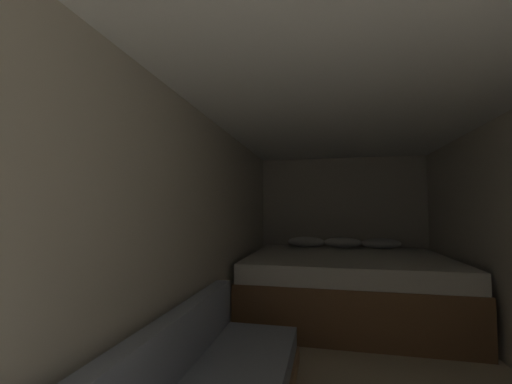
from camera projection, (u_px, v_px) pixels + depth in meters
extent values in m
cube|color=beige|center=(342.00, 226.00, 4.87)|extent=(2.52, 0.05, 2.07)
cube|color=beige|center=(200.00, 240.00, 2.61)|extent=(0.05, 5.12, 2.07)
cube|color=white|center=(356.00, 101.00, 2.41)|extent=(2.52, 5.12, 0.05)
cube|color=brown|center=(347.00, 294.00, 3.83)|extent=(2.30, 1.90, 0.54)
cube|color=white|center=(346.00, 263.00, 3.85)|extent=(2.26, 1.86, 0.20)
ellipsoid|color=white|center=(306.00, 242.00, 4.69)|extent=(0.53, 0.31, 0.15)
ellipsoid|color=white|center=(381.00, 243.00, 4.47)|extent=(0.53, 0.31, 0.15)
ellipsoid|color=white|center=(343.00, 243.00, 4.58)|extent=(0.53, 0.31, 0.15)
cube|color=#99A3B7|center=(146.00, 370.00, 1.62)|extent=(0.12, 2.53, 0.36)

